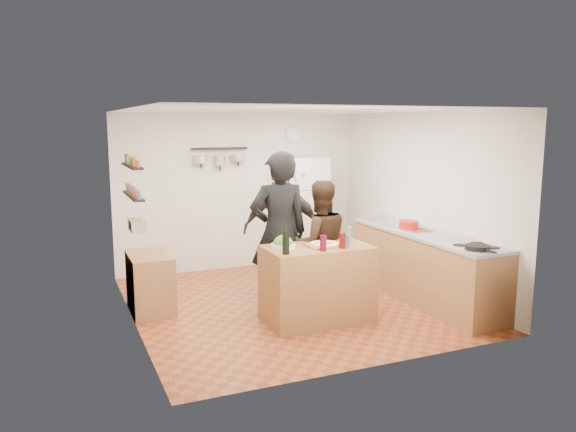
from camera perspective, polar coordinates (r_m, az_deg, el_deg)
name	(u,v)px	position (r m, az deg, el deg)	size (l,w,h in m)	color
room_shell	(280,205)	(7.53, -0.86, 1.08)	(4.20, 4.20, 4.20)	brown
prep_island	(317,284)	(6.73, 3.00, -6.88)	(1.25, 0.72, 0.91)	olive
pizza_board	(325,245)	(6.63, 3.73, -2.98)	(0.42, 0.34, 0.02)	brown
pizza	(325,244)	(6.63, 3.74, -2.82)	(0.34, 0.34, 0.02)	beige
salad_bowl	(283,246)	(6.49, -0.49, -3.08)	(0.28, 0.28, 0.06)	white
wine_bottle	(286,243)	(6.19, -0.22, -2.80)	(0.08, 0.08, 0.24)	black
wine_glass_near	(323,243)	(6.37, 3.59, -2.76)	(0.07, 0.07, 0.18)	#53071D
wine_glass_far	(342,241)	(6.52, 5.55, -2.50)	(0.07, 0.07, 0.18)	#550707
pepper_mill	(349,236)	(6.85, 6.24, -2.02)	(0.05, 0.05, 0.16)	#A26544
salt_canister	(345,240)	(6.63, 5.83, -2.47)	(0.09, 0.09, 0.14)	#1A4E91
person_left	(279,233)	(6.92, -0.93, -1.70)	(0.73, 0.48, 2.01)	black
person_center	(319,245)	(7.12, 3.21, -2.93)	(0.80, 0.62, 1.64)	black
person_back	(283,229)	(7.63, -0.55, -1.37)	(1.07, 0.45, 1.83)	#2F2D2A
counter_run	(424,267)	(7.72, 13.69, -5.05)	(0.63, 2.63, 0.90)	#9E7042
stove_top	(476,248)	(6.90, 18.55, -3.06)	(0.60, 0.62, 0.02)	white
skillet	(477,247)	(6.73, 18.67, -3.05)	(0.28, 0.28, 0.05)	black
sink	(390,222)	(8.30, 10.31, -0.64)	(0.50, 0.80, 0.03)	silver
cutting_board	(418,231)	(7.75, 13.08, -1.48)	(0.30, 0.40, 0.02)	brown
red_bowl	(409,225)	(7.82, 12.17, -0.86)	(0.26, 0.26, 0.11)	red
fridge	(302,212)	(9.19, 1.40, 0.39)	(0.70, 0.68, 1.80)	white
wall_clock	(294,135)	(9.38, 0.59, 8.24)	(0.30, 0.30, 0.03)	silver
spice_shelf_lower	(133,196)	(6.82, -15.44, 1.99)	(0.12, 1.00, 0.03)	black
spice_shelf_upper	(132,166)	(6.78, -15.57, 4.92)	(0.12, 1.00, 0.03)	black
produce_basket	(137,225)	(6.87, -15.06, -0.89)	(0.18, 0.35, 0.14)	silver
side_table	(150,283)	(7.29, -13.81, -6.59)	(0.50, 0.80, 0.73)	#A06E43
pot_rack	(220,149)	(8.87, -6.97, 6.81)	(0.90, 0.04, 0.04)	black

